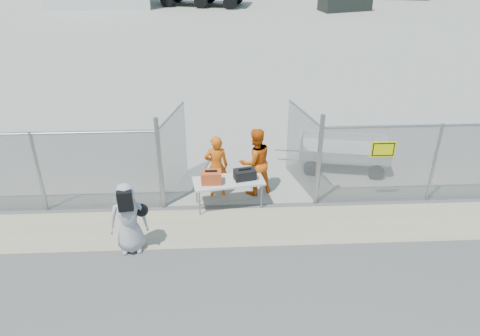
{
  "coord_description": "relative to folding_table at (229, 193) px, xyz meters",
  "views": [
    {
      "loc": [
        -0.5,
        -8.36,
        6.72
      ],
      "look_at": [
        0.0,
        2.0,
        1.1
      ],
      "focal_mm": 35.0,
      "sensor_mm": 36.0,
      "label": 1
    }
  ],
  "objects": [
    {
      "name": "ground",
      "position": [
        0.3,
        -1.98,
        -0.38
      ],
      "size": [
        160.0,
        160.0,
        0.0
      ],
      "primitive_type": "plane",
      "color": "#424242"
    },
    {
      "name": "dirt_strip",
      "position": [
        0.3,
        -0.98,
        -0.38
      ],
      "size": [
        44.0,
        1.6,
        0.01
      ],
      "primitive_type": "cube",
      "color": "tan",
      "rests_on": "ground"
    },
    {
      "name": "chain_link_fence",
      "position": [
        0.3,
        0.02,
        0.72
      ],
      "size": [
        40.0,
        0.2,
        2.2
      ],
      "primitive_type": null,
      "color": "gray",
      "rests_on": "ground"
    },
    {
      "name": "folding_table",
      "position": [
        0.0,
        0.0,
        0.0
      ],
      "size": [
        1.9,
        1.03,
        0.76
      ],
      "primitive_type": null,
      "rotation": [
        0.0,
        0.0,
        0.16
      ],
      "color": "beige",
      "rests_on": "ground"
    },
    {
      "name": "orange_bag",
      "position": [
        -0.43,
        -0.11,
        0.54
      ],
      "size": [
        0.51,
        0.34,
        0.32
      ],
      "primitive_type": "cube",
      "rotation": [
        0.0,
        0.0,
        0.01
      ],
      "color": "#D24E20",
      "rests_on": "folding_table"
    },
    {
      "name": "black_duffel",
      "position": [
        0.42,
        0.05,
        0.51
      ],
      "size": [
        0.6,
        0.43,
        0.26
      ],
      "primitive_type": "cube",
      "rotation": [
        0.0,
        0.0,
        0.23
      ],
      "color": "black",
      "rests_on": "folding_table"
    },
    {
      "name": "security_worker_left",
      "position": [
        -0.3,
        0.56,
        0.49
      ],
      "size": [
        0.66,
        0.46,
        1.75
      ],
      "primitive_type": "imported",
      "rotation": [
        0.0,
        0.0,
        3.21
      ],
      "color": "#DB590D",
      "rests_on": "ground"
    },
    {
      "name": "security_worker_right",
      "position": [
        0.73,
        0.64,
        0.56
      ],
      "size": [
        1.12,
        1.0,
        1.89
      ],
      "primitive_type": "imported",
      "rotation": [
        0.0,
        0.0,
        3.52
      ],
      "color": "#DB590D",
      "rests_on": "ground"
    },
    {
      "name": "visitor",
      "position": [
        -2.25,
        -1.71,
        0.47
      ],
      "size": [
        0.9,
        0.65,
        1.71
      ],
      "primitive_type": "imported",
      "rotation": [
        0.0,
        0.0,
        0.13
      ],
      "color": "#A3A3A6",
      "rests_on": "ground"
    },
    {
      "name": "utility_trailer",
      "position": [
        3.49,
        2.07,
        0.03
      ],
      "size": [
        3.65,
        2.33,
        0.82
      ],
      "primitive_type": null,
      "rotation": [
        0.0,
        0.0,
        -0.18
      ],
      "color": "beige",
      "rests_on": "ground"
    }
  ]
}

